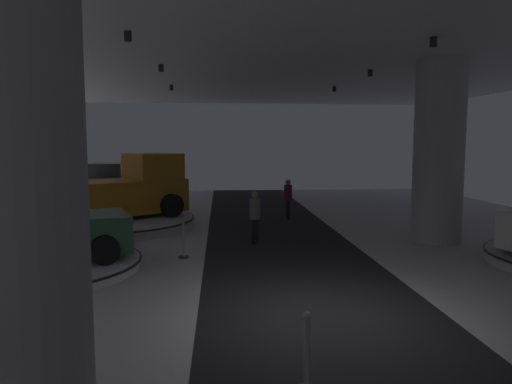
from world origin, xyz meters
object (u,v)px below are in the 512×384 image
(display_car_deep_left, at_px, (108,183))
(visitor_walking_near, at_px, (255,214))
(display_car_mid_left, at_px, (37,230))
(column_right, at_px, (439,152))
(pickup_truck_far_left, at_px, (118,192))
(display_platform_mid_left, at_px, (38,266))
(display_platform_far_left, at_px, (111,222))
(visitor_walking_far, at_px, (288,196))
(display_platform_deep_left, at_px, (108,202))

(display_car_deep_left, relative_size, visitor_walking_near, 2.69)
(display_car_mid_left, bearing_deg, column_right, 13.10)
(pickup_truck_far_left, xyz_separation_m, display_platform_mid_left, (-0.66, -6.01, -1.13))
(display_car_mid_left, bearing_deg, display_platform_mid_left, -159.63)
(display_platform_far_left, distance_m, visitor_walking_near, 5.96)
(column_right, xyz_separation_m, display_platform_far_left, (-10.59, 3.26, -2.57))
(display_car_mid_left, bearing_deg, pickup_truck_far_left, 84.03)
(column_right, distance_m, display_car_deep_left, 15.14)
(pickup_truck_far_left, bearing_deg, visitor_walking_far, 9.96)
(display_platform_deep_left, distance_m, display_car_deep_left, 0.92)
(display_platform_far_left, bearing_deg, visitor_walking_near, -32.39)
(display_car_mid_left, bearing_deg, visitor_walking_far, 45.42)
(pickup_truck_far_left, bearing_deg, column_right, -18.46)
(display_platform_mid_left, height_order, visitor_walking_near, visitor_walking_near)
(display_platform_mid_left, relative_size, display_car_mid_left, 1.06)
(display_platform_mid_left, xyz_separation_m, visitor_walking_far, (7.04, 7.13, 0.77))
(column_right, bearing_deg, pickup_truck_far_left, 161.54)
(display_platform_deep_left, relative_size, visitor_walking_near, 3.26)
(column_right, height_order, visitor_walking_far, column_right)
(column_right, bearing_deg, display_platform_deep_left, 143.13)
(display_car_deep_left, relative_size, display_car_mid_left, 0.94)
(display_car_deep_left, xyz_separation_m, visitor_walking_near, (6.43, -8.95, -0.21))
(display_car_mid_left, bearing_deg, display_platform_far_left, 86.43)
(display_car_deep_left, bearing_deg, pickup_truck_far_left, -73.14)
(display_platform_deep_left, distance_m, visitor_walking_far, 9.25)
(column_right, bearing_deg, visitor_walking_far, 130.78)
(column_right, xyz_separation_m, display_car_deep_left, (-12.02, 9.05, -1.64))
(display_platform_deep_left, height_order, visitor_walking_far, visitor_walking_far)
(display_car_deep_left, bearing_deg, display_platform_far_left, -76.09)
(column_right, bearing_deg, display_car_deep_left, 143.04)
(display_car_mid_left, relative_size, visitor_walking_far, 2.87)
(column_right, relative_size, display_car_deep_left, 1.29)
(display_car_deep_left, height_order, display_car_mid_left, display_car_deep_left)
(pickup_truck_far_left, bearing_deg, display_car_mid_left, -95.97)
(column_right, xyz_separation_m, display_platform_deep_left, (-12.02, 9.02, -2.56))
(display_car_deep_left, distance_m, display_platform_far_left, 6.03)
(display_platform_mid_left, distance_m, display_car_mid_left, 0.87)
(column_right, distance_m, visitor_walking_near, 5.89)
(column_right, distance_m, display_platform_mid_left, 11.58)
(display_platform_deep_left, xyz_separation_m, visitor_walking_far, (8.08, -4.45, 0.71))
(column_right, distance_m, display_car_mid_left, 11.38)
(display_platform_deep_left, bearing_deg, column_right, -36.87)
(column_right, bearing_deg, display_platform_far_left, 162.87)
(display_platform_far_left, relative_size, pickup_truck_far_left, 1.08)
(display_platform_deep_left, bearing_deg, pickup_truck_far_left, -73.06)
(display_car_deep_left, xyz_separation_m, visitor_walking_far, (8.08, -4.48, -0.21))
(display_platform_deep_left, height_order, display_car_deep_left, display_car_deep_left)
(display_platform_mid_left, xyz_separation_m, visitor_walking_near, (5.39, 2.66, 0.77))
(display_platform_mid_left, relative_size, visitor_walking_near, 3.04)
(column_right, height_order, display_platform_far_left, column_right)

